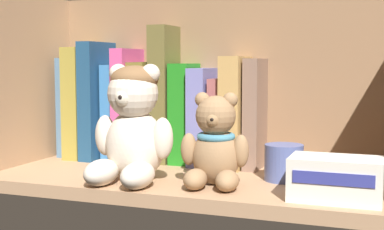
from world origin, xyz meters
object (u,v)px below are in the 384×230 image
(book_10, at_px, (239,111))
(book_11, at_px, (257,113))
(book_1, at_px, (88,102))
(book_5, at_px, (149,111))
(book_7, at_px, (187,113))
(teddy_bear_smaller, at_px, (215,146))
(pillar_candle, at_px, (284,163))
(book_9, at_px, (222,121))
(small_product_box, at_px, (336,179))
(book_6, at_px, (167,94))
(book_2, at_px, (104,100))
(teddy_bear_larger, at_px, (132,126))
(book_0, at_px, (75,106))
(book_4, at_px, (133,104))
(book_8, at_px, (206,116))
(book_3, at_px, (119,111))

(book_10, relative_size, book_11, 1.02)
(book_1, bearing_deg, book_10, 0.00)
(book_5, xyz_separation_m, book_7, (0.08, 0.00, -0.00))
(book_11, bearing_deg, teddy_bear_smaller, -97.63)
(pillar_candle, bearing_deg, book_9, 142.70)
(book_5, bearing_deg, book_1, 180.00)
(teddy_bear_smaller, xyz_separation_m, small_product_box, (0.18, -0.03, -0.03))
(book_6, xyz_separation_m, book_7, (0.04, 0.00, -0.03))
(book_2, relative_size, book_9, 1.43)
(teddy_bear_larger, bearing_deg, book_0, 139.86)
(book_4, relative_size, book_10, 1.08)
(book_6, xyz_separation_m, book_8, (0.08, 0.00, -0.04))
(book_5, xyz_separation_m, book_10, (0.17, 0.00, 0.00))
(book_11, bearing_deg, book_10, 180.00)
(book_4, bearing_deg, book_0, 180.00)
(book_2, distance_m, book_5, 0.10)
(book_2, bearing_deg, book_10, 0.00)
(book_4, height_order, book_7, book_4)
(book_5, xyz_separation_m, book_11, (0.21, 0.00, 0.00))
(book_3, bearing_deg, book_8, 0.00)
(book_11, bearing_deg, book_8, 180.00)
(book_3, distance_m, pillar_candle, 0.36)
(book_1, height_order, book_11, book_1)
(book_6, relative_size, book_8, 1.44)
(book_4, height_order, book_8, book_4)
(book_5, bearing_deg, book_6, 0.00)
(book_0, relative_size, book_6, 0.77)
(book_4, xyz_separation_m, small_product_box, (0.39, -0.20, -0.07))
(book_4, distance_m, teddy_bear_smaller, 0.28)
(book_0, height_order, book_1, book_1)
(book_5, xyz_separation_m, book_8, (0.11, 0.00, -0.01))
(book_9, bearing_deg, book_4, 180.00)
(book_4, distance_m, book_5, 0.03)
(book_9, relative_size, teddy_bear_larger, 0.86)
(book_7, distance_m, pillar_candle, 0.23)
(book_4, relative_size, book_11, 1.10)
(book_7, xyz_separation_m, small_product_box, (0.28, -0.20, -0.06))
(book_5, bearing_deg, small_product_box, -28.50)
(book_10, distance_m, pillar_candle, 0.16)
(book_5, xyz_separation_m, small_product_box, (0.36, -0.20, -0.06))
(book_8, xyz_separation_m, book_9, (0.03, 0.00, -0.01))
(book_6, bearing_deg, book_3, 180.00)
(book_11, relative_size, pillar_candle, 3.16)
(book_8, height_order, teddy_bear_larger, teddy_bear_larger)
(book_4, xyz_separation_m, book_7, (0.11, 0.00, -0.01))
(book_0, height_order, book_6, book_6)
(book_5, height_order, book_10, book_10)
(book_7, relative_size, teddy_bear_larger, 1.00)
(book_8, bearing_deg, book_10, 0.00)
(book_4, relative_size, book_8, 1.20)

